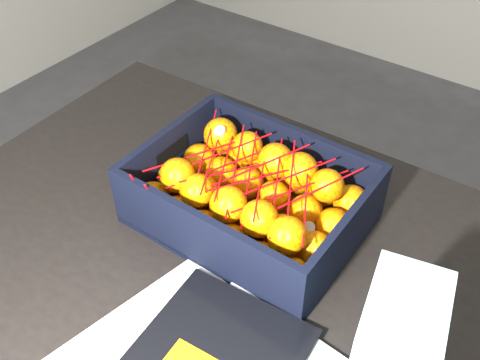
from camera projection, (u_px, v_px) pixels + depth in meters
The scene contains 6 objects.
ground at pixel (259, 352), 1.59m from camera, with size 3.50×3.50×0.00m, color #3C3C3F.
table at pixel (255, 321), 0.91m from camera, with size 1.22×0.83×0.75m.
produce_crate at pixel (251, 203), 0.92m from camera, with size 0.36×0.27×0.11m.
clementine_heap at pixel (249, 194), 0.91m from camera, with size 0.34×0.25×0.11m.
mesh_net at pixel (245, 174), 0.87m from camera, with size 0.29×0.24×0.09m.
retail_carton at pixel (393, 353), 0.65m from camera, with size 0.09×0.13×0.19m, color white.
Camera 1 is at (0.45, -0.73, 1.43)m, focal length 41.51 mm.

